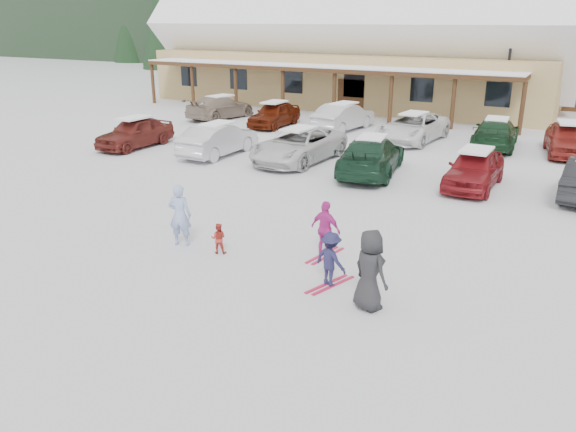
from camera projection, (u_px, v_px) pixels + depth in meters
The scene contains 23 objects.
ground at pixel (259, 262), 14.31m from camera, with size 160.00×160.00×0.00m, color silver.
day_lodge at pixel (353, 47), 40.23m from camera, with size 29.12×12.50×10.38m.
lamp_post at pixel (509, 61), 32.47m from camera, with size 0.50×0.25×6.33m.
conifer_0 at pixel (181, 21), 48.97m from camera, with size 4.40×4.40×10.20m.
conifer_2 at pixel (222, 9), 60.34m from camera, with size 5.28×5.28×12.24m.
adult_skier at pixel (180, 215), 15.15m from camera, with size 0.63×0.41×1.72m, color #92A5D7.
toddler_red at pixel (218, 238), 14.76m from camera, with size 0.40×0.32×0.83m, color #B22F26.
child_navy at pixel (331, 259), 12.87m from camera, with size 0.85×0.49×1.32m, color #1E1D40.
skis_child_navy at pixel (330, 285), 13.09m from camera, with size 0.20×1.40×0.03m, color #B71A41.
child_magenta at pixel (326, 229), 14.46m from camera, with size 0.88×0.37×1.50m, color #C72A91.
skis_child_magenta at pixel (325, 255), 14.70m from camera, with size 0.20×1.40×0.03m, color #B71A41.
bystander_dark at pixel (370, 270), 11.77m from camera, with size 0.87×0.57×1.79m, color #252527.
parked_car_0 at pixel (135, 132), 26.90m from camera, with size 1.68×4.19×1.43m, color maroon.
parked_car_1 at pixel (218, 139), 25.33m from camera, with size 1.54×4.40×1.45m, color #BBBBC1.
parked_car_2 at pixel (299, 145), 24.19m from camera, with size 2.40×5.21×1.45m, color silver.
parked_car_3 at pixel (371, 156), 22.26m from camera, with size 2.08×5.11×1.48m, color #163623.
parked_car_4 at pixel (474, 169), 20.47m from camera, with size 1.67×4.14×1.41m, color maroon.
parked_car_7 at pixel (220, 107), 34.67m from camera, with size 1.95×4.80×1.39m, color gray.
parked_car_8 at pixel (274, 114), 32.11m from camera, with size 1.66×4.12×1.40m, color #5B1A09.
parked_car_9 at pixel (343, 117), 31.03m from camera, with size 1.58×4.52×1.49m, color #B4B5B9.
parked_car_10 at pixel (413, 127), 28.19m from camera, with size 2.36×5.13×1.43m, color white.
parked_car_11 at pixel (496, 133), 26.81m from camera, with size 1.95×4.81×1.40m, color #16381E.
parked_car_12 at pixel (568, 139), 25.33m from camera, with size 1.76×4.36×1.49m, color maroon.
Camera 1 is at (6.89, -11.17, 5.88)m, focal length 35.00 mm.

